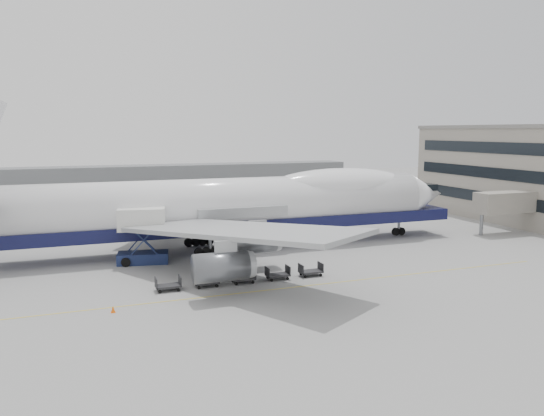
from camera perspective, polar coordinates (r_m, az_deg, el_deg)
name	(u,v)px	position (r m, az deg, el deg)	size (l,w,h in m)	color
ground	(259,273)	(55.56, -1.37, -6.98)	(260.00, 260.00, 0.00)	gray
apron_line	(280,289)	(50.15, 0.90, -8.68)	(60.00, 0.15, 0.01)	gold
hangar	(112,182)	(121.40, -16.87, 2.69)	(110.00, 8.00, 7.00)	slate
airliner	(232,204)	(65.85, -4.28, 0.41)	(67.00, 55.30, 19.98)	white
catering_truck	(142,233)	(60.59, -13.80, -2.58)	(5.91, 4.54, 6.21)	#1A254F
traffic_cone	(113,309)	(45.74, -16.73, -10.40)	(0.38, 0.38, 0.55)	#FF630D
dolly_0	(168,285)	(50.35, -11.11, -8.14)	(2.30, 1.35, 1.30)	#2D2D30
dolly_1	(206,281)	(51.01, -7.06, -7.83)	(2.30, 1.35, 1.30)	#2D2D30
dolly_2	(243,278)	(51.93, -3.15, -7.48)	(2.30, 1.35, 1.30)	#2D2D30
dolly_3	(278,274)	(53.07, 0.61, -7.12)	(2.30, 1.35, 1.30)	#2D2D30
dolly_4	(311,271)	(54.43, 4.19, -6.75)	(2.30, 1.35, 1.30)	#2D2D30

